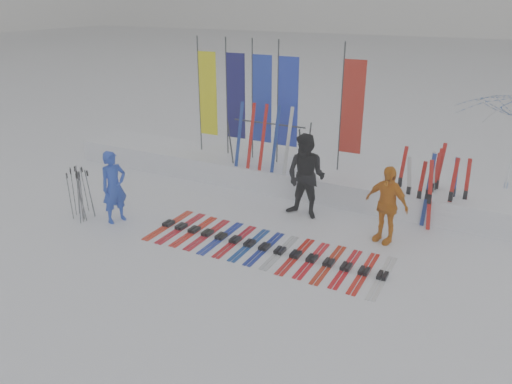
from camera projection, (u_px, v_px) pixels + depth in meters
The scene contains 11 objects.
ground at pixel (208, 266), 9.51m from camera, with size 120.00×120.00×0.00m, color white.
snow_bank at pixel (302, 178), 13.19m from camera, with size 14.00×1.60×0.60m, color white.
person_blue at pixel (114, 187), 11.13m from camera, with size 0.60×0.40×1.65m, color #2040BB.
person_black at pixel (306, 177), 11.32m from camera, with size 0.95×0.74×1.96m, color black.
person_yellow at pixel (386, 204), 10.21m from camera, with size 0.97×0.40×1.65m, color orange.
tent_canopy at pixel (512, 147), 12.15m from camera, with size 2.97×3.02×2.72m, color white.
ski_row at pixel (264, 247), 10.15m from camera, with size 5.00×1.70×0.07m.
pole_cluster at pixel (81, 194), 11.38m from camera, with size 0.56×0.64×1.22m.
feather_flags at pixel (266, 100), 13.13m from camera, with size 4.70×0.22×3.20m.
ski_rack at pixel (269, 139), 12.80m from camera, with size 2.04×0.80×1.23m.
upright_skis at pixel (433, 187), 11.24m from camera, with size 1.54×1.18×1.70m.
Camera 1 is at (4.67, -6.95, 4.82)m, focal length 35.00 mm.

